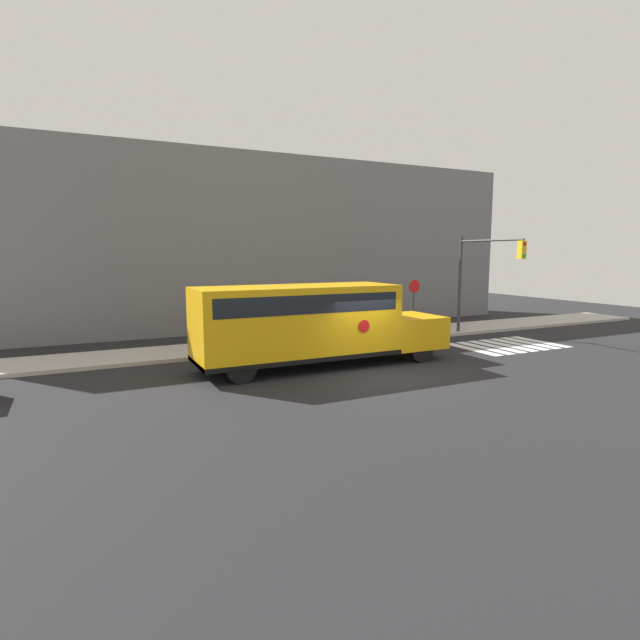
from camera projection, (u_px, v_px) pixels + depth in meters
name	position (u px, v px, depth m)	size (l,w,h in m)	color
ground_plane	(376.00, 374.00, 17.25)	(60.00, 60.00, 0.00)	black
sidewalk_strip	(300.00, 342.00, 23.02)	(44.00, 3.00, 0.15)	#B2ADA3
building_backdrop	(253.00, 243.00, 28.18)	(32.00, 4.00, 9.41)	slate
crosswalk_stripes	(507.00, 345.00, 22.66)	(4.70, 3.20, 0.01)	white
school_bus	(310.00, 321.00, 18.09)	(9.62, 2.57, 3.01)	#EAA80F
stop_sign	(414.00, 301.00, 24.38)	(0.63, 0.10, 2.87)	#38383A
traffic_light	(480.00, 269.00, 24.11)	(0.28, 4.07, 5.00)	#38383A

